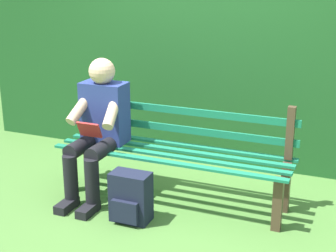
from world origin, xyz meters
name	(u,v)px	position (x,y,z in m)	size (l,w,h in m)	color
ground	(173,200)	(0.00, 0.00, 0.00)	(60.00, 60.00, 0.00)	#477533
park_bench	(175,151)	(0.00, -0.06, 0.43)	(1.96, 0.49, 0.86)	#4C3828
person_seated	(98,125)	(0.63, 0.10, 0.62)	(0.44, 0.73, 1.17)	navy
hedge_backdrop	(271,75)	(-0.51, -1.36, 0.85)	(6.09, 0.85, 1.72)	#1E5123
backpack	(131,197)	(0.17, 0.44, 0.19)	(0.30, 0.25, 0.39)	#191E33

